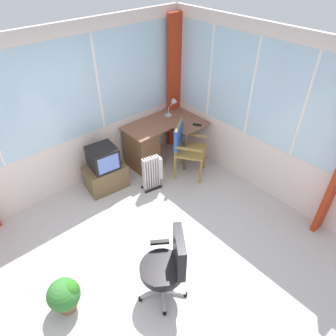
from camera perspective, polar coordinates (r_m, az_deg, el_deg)
name	(u,v)px	position (r m, az deg, el deg)	size (l,w,h in m)	color
ground	(145,268)	(4.13, -4.26, -18.23)	(5.75, 5.07, 0.06)	beige
north_window_panel	(52,121)	(4.71, -20.86, 8.17)	(4.75, 0.07, 2.51)	silver
east_window_panel	(273,120)	(4.69, 19.01, 8.56)	(0.07, 4.07, 2.51)	silver
curtain_corner	(175,85)	(5.69, 1.38, 15.24)	(0.33, 0.07, 2.41)	#AD3118
desk	(145,146)	(5.38, -4.38, 4.08)	(1.31, 0.92, 0.76)	brown
desk_lamp	(174,105)	(5.51, 1.07, 11.75)	(0.23, 0.20, 0.32)	#B2B7BC
tv_remote	(197,125)	(5.30, 5.49, 8.08)	(0.04, 0.15, 0.02)	black
wooden_armchair	(184,143)	(5.09, 2.99, 4.62)	(0.67, 0.67, 0.95)	olive
office_chair	(169,263)	(3.47, 0.17, -17.43)	(0.60, 0.61, 0.96)	#B7B7BF
tv_on_stand	(105,170)	(5.04, -11.71, -0.38)	(0.69, 0.51, 0.77)	brown
space_heater	(153,173)	(4.94, -2.90, -0.85)	(0.37, 0.23, 0.62)	silver
potted_plant	(65,295)	(3.78, -18.78, -21.57)	(0.36, 0.36, 0.45)	#985A3F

